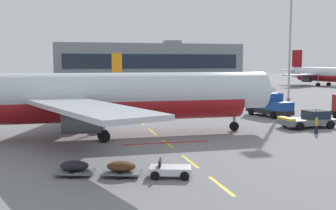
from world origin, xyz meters
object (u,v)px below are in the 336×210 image
airliner_mid_left (327,74)px  baggage_train (122,168)px  fuel_service_truck (268,104)px  airliner_far_center (86,81)px  apron_light_mast_far (291,0)px  airliner_foreground (115,96)px  pushback_tug (309,120)px  ground_crew_worker (316,124)px

airliner_mid_left → baggage_train: bearing=-131.1°
airliner_mid_left → fuel_service_truck: size_ratio=4.31×
fuel_service_truck → baggage_train: size_ratio=0.85×
fuel_service_truck → airliner_mid_left: bearing=49.6°
airliner_far_center → apron_light_mast_far: size_ratio=0.77×
fuel_service_truck → baggage_train: fuel_service_truck is taller
airliner_foreground → pushback_tug: (21.42, 0.16, -3.05)m
baggage_train → ground_crew_worker: (21.15, 10.87, 0.47)m
airliner_mid_left → apron_light_mast_far: bearing=-131.9°
fuel_service_truck → apron_light_mast_far: size_ratio=0.24×
airliner_mid_left → fuel_service_truck: (-51.08, -60.05, -2.00)m
fuel_service_truck → apron_light_mast_far: bearing=53.2°
baggage_train → apron_light_mast_far: (36.94, 43.39, 17.91)m
baggage_train → ground_crew_worker: ground_crew_worker is taller
airliner_foreground → ground_crew_worker: (19.80, -3.63, -2.96)m
apron_light_mast_far → airliner_foreground: bearing=-140.9°
airliner_mid_left → airliner_far_center: bearing=-166.1°
airliner_foreground → fuel_service_truck: airliner_foreground is taller
airliner_foreground → airliner_mid_left: bearing=44.0°
airliner_far_center → pushback_tug: bearing=-67.5°
airliner_far_center → fuel_service_truck: airliner_far_center is taller
pushback_tug → fuel_service_truck: fuel_service_truck is taller
fuel_service_truck → pushback_tug: bearing=-91.4°
fuel_service_truck → airliner_foreground: bearing=-154.6°
pushback_tug → airliner_far_center: 56.45m
fuel_service_truck → ground_crew_worker: fuel_service_truck is taller
airliner_foreground → fuel_service_truck: (21.66, 10.27, -2.30)m
pushback_tug → airliner_mid_left: bearing=53.8°
fuel_service_truck → apron_light_mast_far: (13.92, 18.62, 16.79)m
airliner_foreground → fuel_service_truck: 24.08m
airliner_foreground → pushback_tug: 21.64m
airliner_mid_left → fuel_service_truck: bearing=-130.4°
pushback_tug → airliner_far_center: size_ratio=0.26×
airliner_far_center → apron_light_mast_far: 45.43m
fuel_service_truck → apron_light_mast_far: 28.67m
ground_crew_worker → fuel_service_truck: bearing=82.4°
airliner_foreground → fuel_service_truck: size_ratio=4.71×
airliner_mid_left → ground_crew_worker: size_ratio=18.29×
airliner_far_center → baggage_train: airliner_far_center is taller
airliner_mid_left → airliner_far_center: 75.16m
ground_crew_worker → airliner_far_center: bearing=109.7°
airliner_mid_left → baggage_train: airliner_mid_left is taller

